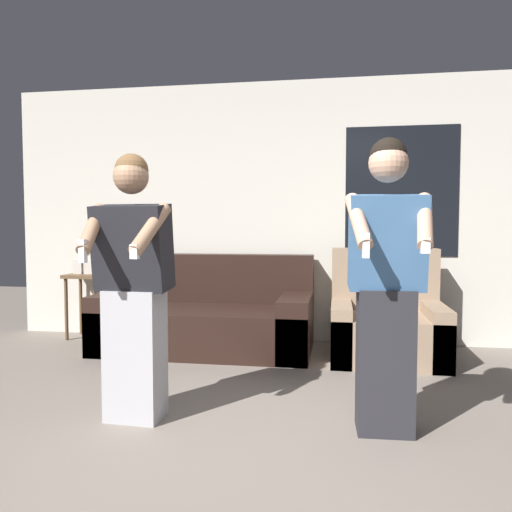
{
  "coord_description": "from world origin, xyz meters",
  "views": [
    {
      "loc": [
        0.5,
        -2.02,
        1.19
      ],
      "look_at": [
        0.03,
        0.89,
        1.02
      ],
      "focal_mm": 35.0,
      "sensor_mm": 36.0,
      "label": 1
    }
  ],
  "objects": [
    {
      "name": "couch",
      "position": [
        -0.75,
        2.68,
        0.3
      ],
      "size": [
        2.04,
        0.99,
        0.91
      ],
      "color": "black",
      "rests_on": "ground_plane"
    },
    {
      "name": "wall_back",
      "position": [
        0.02,
        3.2,
        1.35
      ],
      "size": [
        6.03,
        0.07,
        2.7
      ],
      "color": "beige",
      "rests_on": "ground_plane"
    },
    {
      "name": "armchair",
      "position": [
        0.95,
        2.6,
        0.31
      ],
      "size": [
        0.99,
        0.88,
        0.99
      ],
      "color": "#937A60",
      "rests_on": "ground_plane"
    },
    {
      "name": "ground_plane",
      "position": [
        0.0,
        0.0,
        0.0
      ],
      "size": [
        14.0,
        14.0,
        0.0
      ],
      "primitive_type": "plane",
      "color": "slate"
    },
    {
      "name": "side_table",
      "position": [
        -2.15,
        2.95,
        0.56
      ],
      "size": [
        0.4,
        0.38,
        0.84
      ],
      "color": "brown",
      "rests_on": "ground_plane"
    },
    {
      "name": "person_right",
      "position": [
        0.78,
        0.9,
        0.86
      ],
      "size": [
        0.49,
        0.48,
        1.7
      ],
      "color": "#28282D",
      "rests_on": "ground_plane"
    },
    {
      "name": "person_left",
      "position": [
        -0.73,
        0.85,
        0.82
      ],
      "size": [
        0.51,
        0.49,
        1.64
      ],
      "color": "#B2B2B7",
      "rests_on": "ground_plane"
    }
  ]
}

